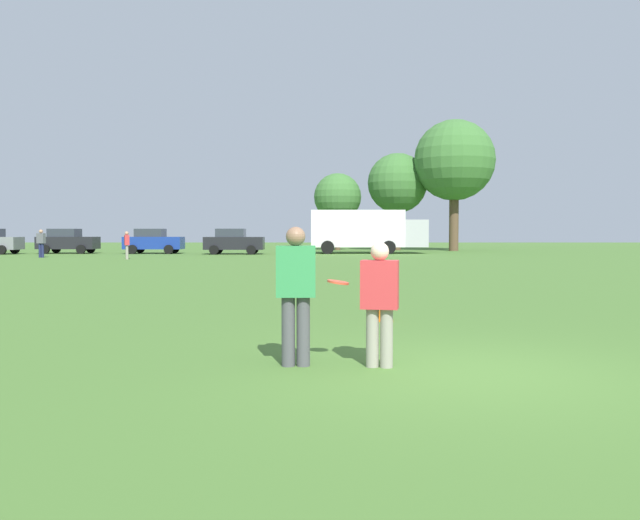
# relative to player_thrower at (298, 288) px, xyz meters

# --- Properties ---
(ground_plane) EXTENTS (177.74, 177.74, 0.00)m
(ground_plane) POSITION_rel_player_thrower_xyz_m (1.92, -0.37, -0.94)
(ground_plane) COLOR #47702D
(player_thrower) EXTENTS (0.48, 0.28, 1.67)m
(player_thrower) POSITION_rel_player_thrower_xyz_m (0.00, 0.00, 0.00)
(player_thrower) COLOR #4C4C51
(player_thrower) RESTS_ON ground
(player_defender) EXTENTS (0.48, 0.33, 1.49)m
(player_defender) POSITION_rel_player_thrower_xyz_m (1.00, -0.07, -0.11)
(player_defender) COLOR gray
(player_defender) RESTS_ON ground
(frisbee) EXTENTS (0.27, 0.27, 0.07)m
(frisbee) POSITION_rel_player_thrower_xyz_m (0.51, 0.15, 0.05)
(frisbee) COLOR #E54C33
(traffic_cone) EXTENTS (0.32, 0.32, 0.48)m
(traffic_cone) POSITION_rel_player_thrower_xyz_m (1.44, 3.97, -0.71)
(traffic_cone) COLOR #D8590C
(traffic_cone) RESTS_ON ground
(parked_car_mid_left) EXTENTS (4.20, 2.23, 1.82)m
(parked_car_mid_left) POSITION_rel_player_thrower_xyz_m (-18.36, 40.31, -0.02)
(parked_car_mid_left) COLOR black
(parked_car_mid_left) RESTS_ON ground
(parked_car_center) EXTENTS (4.20, 2.23, 1.82)m
(parked_car_center) POSITION_rel_player_thrower_xyz_m (-11.96, 40.04, -0.02)
(parked_car_center) COLOR navy
(parked_car_center) RESTS_ON ground
(parked_car_mid_right) EXTENTS (4.20, 2.23, 1.82)m
(parked_car_mid_right) POSITION_rel_player_thrower_xyz_m (-5.89, 38.76, -0.02)
(parked_car_mid_right) COLOR black
(parked_car_mid_right) RESTS_ON ground
(box_truck) EXTENTS (8.51, 3.03, 3.18)m
(box_truck) POSITION_rel_player_thrower_xyz_m (3.68, 40.44, 0.81)
(box_truck) COLOR white
(box_truck) RESTS_ON ground
(bystander_sideline_watcher) EXTENTS (0.53, 0.38, 1.74)m
(bystander_sideline_watcher) POSITION_rel_player_thrower_xyz_m (-17.01, 32.64, 0.04)
(bystander_sideline_watcher) COLOR #1E234C
(bystander_sideline_watcher) RESTS_ON ground
(bystander_far_jogger) EXTENTS (0.40, 0.51, 1.63)m
(bystander_far_jogger) POSITION_rel_player_thrower_xyz_m (-10.93, 30.04, -0.02)
(bystander_far_jogger) COLOR gray
(bystander_far_jogger) RESTS_ON ground
(tree_west_maple) EXTENTS (4.11, 4.11, 6.68)m
(tree_west_maple) POSITION_rel_player_thrower_xyz_m (1.82, 49.02, 3.65)
(tree_west_maple) COLOR brown
(tree_west_maple) RESTS_ON ground
(tree_center_elm) EXTENTS (5.17, 5.17, 8.40)m
(tree_center_elm) POSITION_rel_player_thrower_xyz_m (7.01, 48.89, 4.83)
(tree_center_elm) COLOR brown
(tree_center_elm) RESTS_ON ground
(tree_east_birch) EXTENTS (6.72, 6.72, 10.93)m
(tree_east_birch) POSITION_rel_player_thrower_xyz_m (11.50, 46.85, 6.57)
(tree_east_birch) COLOR brown
(tree_east_birch) RESTS_ON ground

